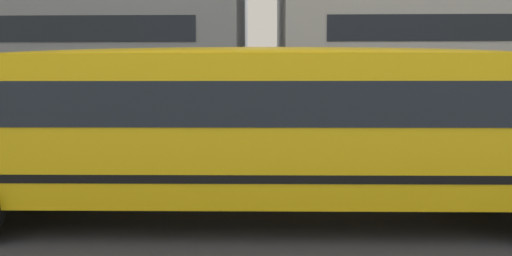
% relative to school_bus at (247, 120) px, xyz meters
% --- Properties ---
extents(ground_plane, '(400.00, 400.00, 0.00)m').
position_rel_school_bus_xyz_m(ground_plane, '(2.37, 1.26, -1.83)').
color(ground_plane, '#38383D').
extents(sidewalk_far, '(120.00, 3.00, 0.01)m').
position_rel_school_bus_xyz_m(sidewalk_far, '(2.37, 9.42, -1.82)').
color(sidewalk_far, gray).
rests_on(sidewalk_far, ground_plane).
extents(lane_centreline, '(110.00, 0.16, 0.01)m').
position_rel_school_bus_xyz_m(lane_centreline, '(2.37, 1.26, -1.82)').
color(lane_centreline, silver).
rests_on(lane_centreline, ground_plane).
extents(school_bus, '(13.77, 3.25, 3.08)m').
position_rel_school_bus_xyz_m(school_bus, '(0.00, 0.00, 0.00)').
color(school_bus, yellow).
rests_on(school_bus, ground_plane).
extents(apartment_block_far_centre, '(21.33, 13.35, 13.30)m').
position_rel_school_bus_xyz_m(apartment_block_far_centre, '(11.86, 17.56, 4.82)').
color(apartment_block_far_centre, '#B7B7B2').
rests_on(apartment_block_far_centre, ground_plane).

